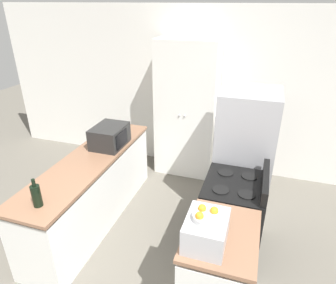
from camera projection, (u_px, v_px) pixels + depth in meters
The scene contains 10 objects.
wall_back at pixel (196, 91), 4.83m from camera, with size 7.00×0.06×2.60m.
counter_left at pixel (93, 191), 3.82m from camera, with size 0.60×2.35×0.90m.
counter_right at pixel (218, 273), 2.67m from camera, with size 0.60×0.80×0.90m.
pantry_cabinet at pixel (186, 110), 4.69m from camera, with size 0.93×0.51×2.15m.
stove at pixel (232, 217), 3.33m from camera, with size 0.66×0.73×1.06m.
refrigerator at pixel (244, 155), 3.81m from camera, with size 0.72×0.72×1.70m.
microwave at pixel (110, 136), 3.89m from camera, with size 0.38×0.49×0.27m.
wine_bottle at pixel (36, 195), 2.75m from camera, with size 0.09×0.09×0.29m.
toaster_oven at pixel (206, 231), 2.33m from camera, with size 0.33×0.40×0.23m.
fruit_bowl at pixel (206, 216), 2.26m from camera, with size 0.22×0.22×0.09m.
Camera 1 is at (1.03, -1.45, 2.65)m, focal length 32.00 mm.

